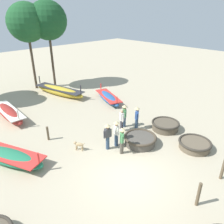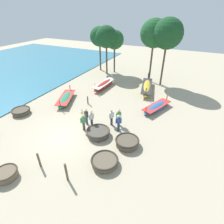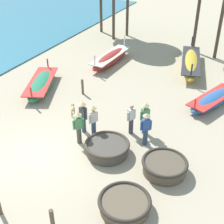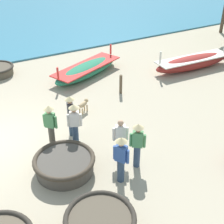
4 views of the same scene
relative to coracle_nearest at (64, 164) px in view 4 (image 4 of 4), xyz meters
The scene contains 13 objects.
ground_plane 3.11m from the coracle_nearest, 151.83° to the right, with size 80.00×80.00×0.00m, color tan.
coracle_nearest is the anchor object (origin of this frame).
coracle_front_right 2.65m from the coracle_nearest, ahead, with size 1.90×1.90×0.58m.
long_boat_red_hull 10.27m from the coracle_nearest, 115.10° to the left, with size 1.28×4.83×1.38m.
long_boat_blue_hull 7.50m from the coracle_nearest, 149.18° to the left, with size 2.90×4.59×1.14m.
fisherman_crouching 2.15m from the coracle_nearest, 150.39° to the left, with size 0.52×0.36×1.67m.
fisherman_hauling 1.98m from the coracle_nearest, 47.02° to the left, with size 0.46×0.37×1.67m.
fisherman_with_hat 1.99m from the coracle_nearest, 79.84° to the left, with size 0.34×0.49×1.57m.
fisherman_by_coracle 1.61m from the coracle_nearest, 142.21° to the left, with size 0.36×0.49×1.67m.
fisherman_standing_left 1.65m from the coracle_nearest, behind, with size 0.40×0.40×1.67m.
fisherman_standing_right 2.46m from the coracle_nearest, 67.20° to the left, with size 0.38×0.44×1.67m.
dog 3.75m from the coracle_nearest, 145.64° to the left, with size 0.45×0.60×0.55m.
mooring_post_mid_beach 5.80m from the coracle_nearest, 131.10° to the left, with size 0.14×0.14×0.93m, color brown.
Camera 4 is at (10.23, -0.97, 6.97)m, focal length 50.00 mm.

